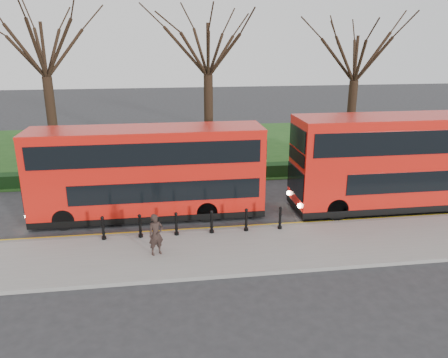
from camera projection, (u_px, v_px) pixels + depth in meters
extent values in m
plane|color=#28282B|center=(190.00, 225.00, 20.37)|extent=(120.00, 120.00, 0.00)
cube|color=gray|center=(195.00, 253.00, 17.52)|extent=(60.00, 4.00, 0.15)
cube|color=slate|center=(192.00, 232.00, 19.40)|extent=(60.00, 0.25, 0.16)
cube|color=#1F4C19|center=(177.00, 148.00, 34.49)|extent=(60.00, 18.00, 0.06)
cube|color=black|center=(182.00, 174.00, 26.65)|extent=(60.00, 0.90, 0.80)
cube|color=yellow|center=(191.00, 231.00, 19.71)|extent=(60.00, 0.10, 0.01)
cube|color=yellow|center=(191.00, 229.00, 19.90)|extent=(60.00, 0.10, 0.01)
cylinder|color=black|center=(53.00, 125.00, 27.78)|extent=(0.60, 0.60, 6.04)
cylinder|color=black|center=(209.00, 121.00, 29.13)|extent=(0.60, 0.60, 6.03)
cylinder|color=black|center=(350.00, 121.00, 30.56)|extent=(0.60, 0.60, 5.54)
cylinder|color=black|center=(103.00, 228.00, 18.39)|extent=(0.15, 0.15, 1.00)
cylinder|color=black|center=(140.00, 226.00, 18.60)|extent=(0.15, 0.15, 1.00)
cylinder|color=black|center=(176.00, 224.00, 18.81)|extent=(0.15, 0.15, 1.00)
cylinder|color=black|center=(212.00, 222.00, 19.01)|extent=(0.15, 0.15, 1.00)
cylinder|color=black|center=(246.00, 220.00, 19.22)|extent=(0.15, 0.15, 1.00)
cylinder|color=black|center=(280.00, 218.00, 19.43)|extent=(0.15, 0.15, 1.00)
cube|color=red|center=(148.00, 170.00, 20.68)|extent=(10.85, 2.47, 4.00)
cube|color=black|center=(150.00, 210.00, 21.31)|extent=(10.87, 2.49, 0.30)
cube|color=black|center=(166.00, 192.00, 19.83)|extent=(8.68, 0.04, 0.94)
cube|color=black|center=(146.00, 155.00, 19.18)|extent=(10.26, 0.04, 1.04)
cube|color=black|center=(27.00, 168.00, 19.84)|extent=(0.06, 2.17, 0.54)
cylinder|color=black|center=(64.00, 219.00, 19.70)|extent=(0.99, 0.30, 0.99)
cylinder|color=black|center=(73.00, 202.00, 21.75)|extent=(0.99, 0.30, 0.99)
cylinder|color=black|center=(207.00, 212.00, 20.58)|extent=(0.99, 0.30, 0.99)
cylinder|color=black|center=(203.00, 196.00, 22.63)|extent=(0.99, 0.30, 0.99)
cube|color=red|center=(410.00, 159.00, 21.84)|extent=(11.77, 2.68, 4.34)
cube|color=black|center=(405.00, 200.00, 22.52)|extent=(11.79, 2.70, 0.32)
cube|color=black|center=(440.00, 181.00, 20.92)|extent=(9.42, 0.04, 1.02)
cube|color=black|center=(429.00, 142.00, 20.22)|extent=(11.13, 0.04, 1.12)
cube|color=black|center=(297.00, 156.00, 20.93)|extent=(0.06, 2.35, 0.59)
cylinder|color=black|center=(337.00, 209.00, 20.78)|extent=(1.07, 0.32, 1.07)
cylinder|color=black|center=(319.00, 193.00, 23.00)|extent=(1.07, 0.32, 1.07)
cylinder|color=black|center=(443.00, 186.00, 23.96)|extent=(1.07, 0.32, 1.07)
imported|color=black|center=(156.00, 235.00, 17.02)|extent=(0.72, 0.62, 1.67)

